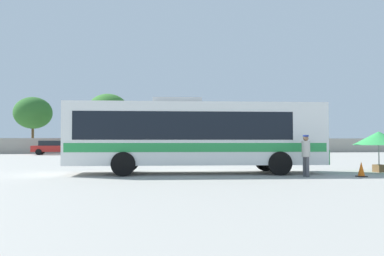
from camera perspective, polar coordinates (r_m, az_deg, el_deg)
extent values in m
plane|color=#A3A099|center=(29.22, -2.95, -4.80)|extent=(300.00, 300.00, 0.00)
cube|color=#9E998C|center=(48.16, -5.45, -2.55)|extent=(80.00, 0.30, 1.80)
cube|color=white|center=(18.27, 0.53, -0.84)|extent=(11.78, 3.60, 2.78)
cube|color=black|center=(18.24, -1.28, 0.21)|extent=(9.70, 3.44, 1.22)
cube|color=green|center=(18.27, 0.53, -2.76)|extent=(11.55, 3.60, 0.39)
cube|color=#19212D|center=(19.63, 17.71, 0.64)|extent=(0.25, 2.29, 1.44)
cube|color=green|center=(19.62, 17.76, -3.91)|extent=(0.29, 2.49, 0.67)
cube|color=#B2B2B2|center=(18.31, -2.19, 3.89)|extent=(2.32, 1.60, 0.24)
cylinder|color=black|center=(20.11, 10.55, -4.64)|extent=(1.06, 0.39, 1.04)
cylinder|color=black|center=(17.75, 12.55, -5.01)|extent=(1.06, 0.39, 1.04)
cylinder|color=black|center=(19.54, -9.15, -4.73)|extent=(1.06, 0.39, 1.04)
cylinder|color=black|center=(17.10, -9.89, -5.14)|extent=(1.06, 0.39, 1.04)
cylinder|color=#4C4C51|center=(17.30, 15.96, -5.40)|extent=(0.16, 0.16, 0.84)
cylinder|color=#4C4C51|center=(17.19, 16.31, -5.42)|extent=(0.16, 0.16, 0.84)
cylinder|color=#B7B2A8|center=(17.21, 16.11, -2.91)|extent=(0.43, 0.43, 0.66)
sphere|color=#8C6647|center=(17.21, 16.10, -1.43)|extent=(0.23, 0.23, 0.23)
cylinder|color=navy|center=(17.21, 16.10, -1.09)|extent=(0.24, 0.24, 0.07)
cylinder|color=gray|center=(21.10, 25.36, -3.18)|extent=(0.05, 0.05, 1.91)
cone|color=green|center=(21.09, 25.34, -1.34)|extent=(2.38, 2.38, 0.66)
cube|color=brown|center=(21.14, 25.39, -5.28)|extent=(0.51, 0.51, 0.36)
cube|color=red|center=(45.17, -19.37, -2.83)|extent=(4.41, 1.95, 0.66)
cube|color=black|center=(45.19, -19.64, -2.07)|extent=(2.45, 1.74, 0.54)
cylinder|color=black|center=(45.88, -17.55, -3.24)|extent=(0.65, 0.24, 0.64)
cylinder|color=black|center=(44.13, -17.80, -3.30)|extent=(0.65, 0.24, 0.64)
cylinder|color=black|center=(46.26, -20.88, -3.19)|extent=(0.65, 0.24, 0.64)
cylinder|color=black|center=(44.52, -21.26, -3.25)|extent=(0.65, 0.24, 0.64)
cube|color=slate|center=(44.18, -12.22, -2.95)|extent=(4.59, 2.04, 0.61)
cube|color=black|center=(44.17, -12.51, -2.23)|extent=(2.56, 1.79, 0.50)
cylinder|color=black|center=(45.09, -10.45, -3.32)|extent=(0.65, 0.25, 0.64)
cylinder|color=black|center=(43.33, -10.37, -3.38)|extent=(0.65, 0.25, 0.64)
cylinder|color=black|center=(45.09, -14.00, -3.30)|extent=(0.65, 0.25, 0.64)
cylinder|color=black|center=(43.33, -14.07, -3.36)|extent=(0.65, 0.25, 0.64)
cube|color=black|center=(44.30, -4.82, -2.95)|extent=(4.11, 1.84, 0.64)
cube|color=black|center=(44.28, -5.08, -2.20)|extent=(2.27, 1.68, 0.53)
cylinder|color=black|center=(45.30, -3.29, -3.34)|extent=(0.64, 0.23, 0.64)
cylinder|color=black|center=(43.54, -3.07, -3.40)|extent=(0.64, 0.23, 0.64)
cylinder|color=black|center=(45.12, -6.51, -3.34)|extent=(0.64, 0.23, 0.64)
cylinder|color=black|center=(43.36, -6.41, -3.40)|extent=(0.64, 0.23, 0.64)
cylinder|color=#4C3823|center=(51.34, -11.36, 0.51)|extent=(0.24, 0.24, 7.16)
cube|color=#473321|center=(51.55, -11.34, 3.82)|extent=(1.80, 0.16, 0.12)
cylinder|color=brown|center=(54.87, -22.01, -1.50)|extent=(0.32, 0.32, 3.41)
ellipsoid|color=#2D6628|center=(54.98, -21.97, 2.04)|extent=(4.82, 4.82, 4.10)
cylinder|color=brown|center=(52.30, -12.05, -1.59)|extent=(0.32, 0.32, 3.40)
ellipsoid|color=#38752D|center=(52.43, -12.02, 2.34)|extent=(5.41, 5.41, 4.60)
cylinder|color=brown|center=(54.72, -1.91, -1.61)|extent=(0.32, 0.32, 3.45)
ellipsoid|color=#23561E|center=(54.85, -1.90, 2.05)|extent=(5.08, 5.08, 4.31)
cylinder|color=brown|center=(57.50, 13.31, -2.09)|extent=(0.32, 0.32, 2.42)
ellipsoid|color=#23561E|center=(57.58, 13.29, 1.15)|extent=(5.84, 5.84, 4.96)
cube|color=black|center=(18.10, 23.25, -6.43)|extent=(0.36, 0.36, 0.04)
cone|color=orange|center=(18.08, 23.24, -5.41)|extent=(0.28, 0.28, 0.60)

